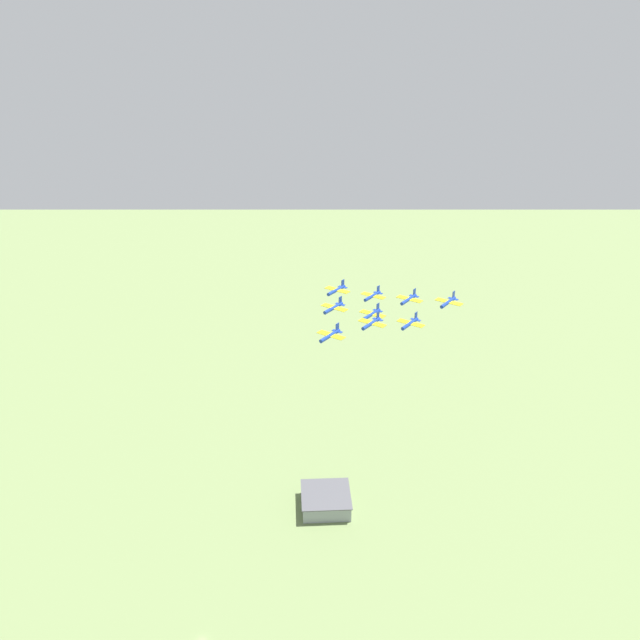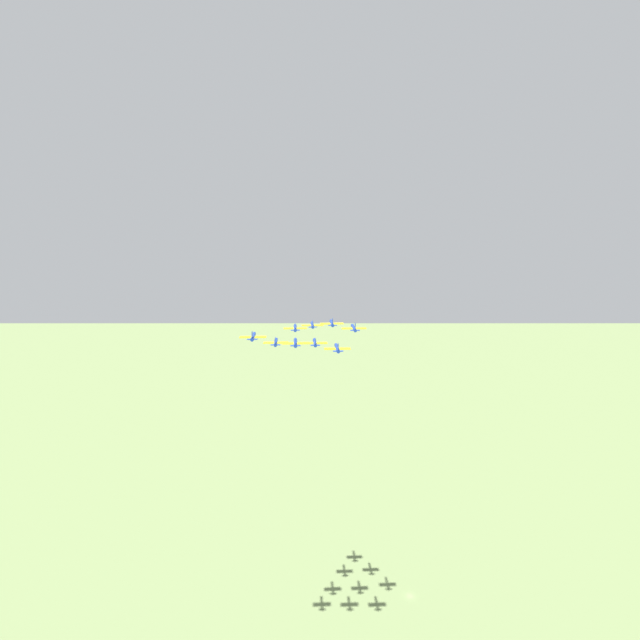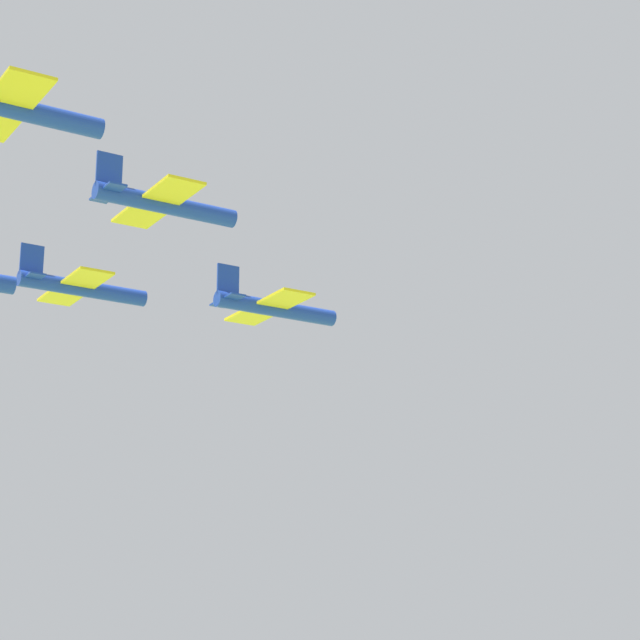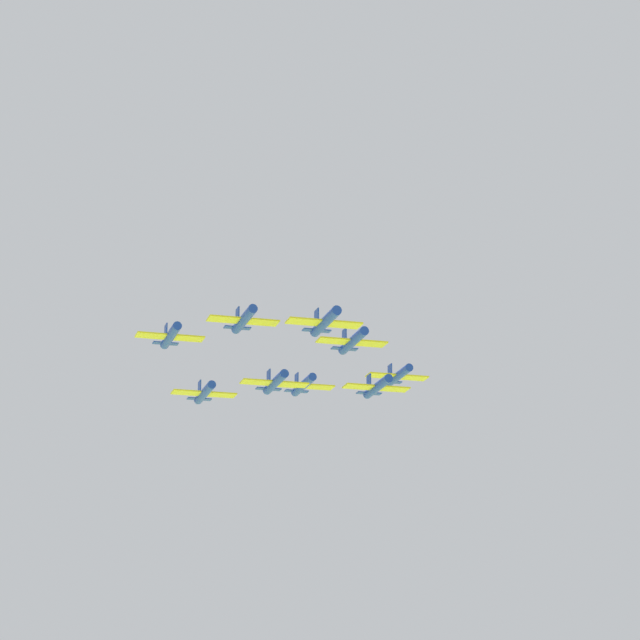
{
  "view_description": "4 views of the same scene",
  "coord_description": "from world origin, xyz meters",
  "px_view_note": "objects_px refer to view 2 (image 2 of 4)",
  "views": [
    {
      "loc": [
        -198.42,
        -42.25,
        243.32
      ],
      "look_at": [
        -12.25,
        -52.17,
        160.61
      ],
      "focal_mm": 35.0,
      "sensor_mm": 36.0,
      "label": 1
    },
    {
      "loc": [
        145.27,
        -195.7,
        202.54
      ],
      "look_at": [
        -13.73,
        -53.9,
        159.95
      ],
      "focal_mm": 28.0,
      "sensor_mm": 36.0,
      "label": 2
    },
    {
      "loc": [
        68.31,
        -20.52,
        129.37
      ],
      "look_at": [
        -22.02,
        -53.12,
        157.44
      ],
      "focal_mm": 70.0,
      "sensor_mm": 36.0,
      "label": 3
    },
    {
      "loc": [
        -123.47,
        94.38,
        103.17
      ],
      "look_at": [
        -16.2,
        -55.63,
        157.84
      ],
      "focal_mm": 85.0,
      "sensor_mm": 36.0,
      "label": 4
    }
  ],
  "objects_px": {
    "jet_0": "(312,325)",
    "jet_3": "(276,342)",
    "jet_1": "(295,328)",
    "jet_8": "(337,348)",
    "jet_7": "(295,343)",
    "jet_4": "(315,343)",
    "jet_2": "(332,323)",
    "jet_5": "(354,328)",
    "jet_6": "(253,337)"
  },
  "relations": [
    {
      "from": "jet_0",
      "to": "jet_3",
      "type": "distance_m",
      "value": 30.04
    },
    {
      "from": "jet_1",
      "to": "jet_8",
      "type": "xyz_separation_m",
      "value": [
        29.71,
        -4.31,
        -2.15
      ]
    },
    {
      "from": "jet_0",
      "to": "jet_7",
      "type": "relative_size",
      "value": 1.0
    },
    {
      "from": "jet_4",
      "to": "jet_8",
      "type": "height_order",
      "value": "jet_8"
    },
    {
      "from": "jet_7",
      "to": "jet_3",
      "type": "bearing_deg",
      "value": 120.47
    },
    {
      "from": "jet_0",
      "to": "jet_2",
      "type": "height_order",
      "value": "jet_2"
    },
    {
      "from": "jet_8",
      "to": "jet_1",
      "type": "bearing_deg",
      "value": 120.47
    },
    {
      "from": "jet_3",
      "to": "jet_8",
      "type": "bearing_deg",
      "value": -29.54
    },
    {
      "from": "jet_2",
      "to": "jet_8",
      "type": "relative_size",
      "value": 1.0
    },
    {
      "from": "jet_3",
      "to": "jet_7",
      "type": "relative_size",
      "value": 1.0
    },
    {
      "from": "jet_3",
      "to": "jet_4",
      "type": "distance_m",
      "value": 15.22
    },
    {
      "from": "jet_8",
      "to": "jet_5",
      "type": "bearing_deg",
      "value": 59.53
    },
    {
      "from": "jet_2",
      "to": "jet_5",
      "type": "xyz_separation_m",
      "value": [
        14.85,
        -2.16,
        0.7
      ]
    },
    {
      "from": "jet_2",
      "to": "jet_4",
      "type": "bearing_deg",
      "value": -120.47
    },
    {
      "from": "jet_2",
      "to": "jet_7",
      "type": "height_order",
      "value": "jet_2"
    },
    {
      "from": "jet_1",
      "to": "jet_8",
      "type": "height_order",
      "value": "jet_1"
    },
    {
      "from": "jet_5",
      "to": "jet_6",
      "type": "xyz_separation_m",
      "value": [
        -13.71,
        -37.78,
        0.05
      ]
    },
    {
      "from": "jet_1",
      "to": "jet_6",
      "type": "bearing_deg",
      "value": -120.47
    },
    {
      "from": "jet_0",
      "to": "jet_7",
      "type": "distance_m",
      "value": 39.58
    },
    {
      "from": "jet_5",
      "to": "jet_3",
      "type": "bearing_deg",
      "value": -180.0
    },
    {
      "from": "jet_5",
      "to": "jet_7",
      "type": "relative_size",
      "value": 1.0
    },
    {
      "from": "jet_3",
      "to": "jet_7",
      "type": "xyz_separation_m",
      "value": [
        14.85,
        -2.16,
        2.87
      ]
    },
    {
      "from": "jet_4",
      "to": "jet_8",
      "type": "relative_size",
      "value": 1.0
    },
    {
      "from": "jet_3",
      "to": "jet_6",
      "type": "bearing_deg",
      "value": -120.47
    },
    {
      "from": "jet_3",
      "to": "jet_6",
      "type": "xyz_separation_m",
      "value": [
        5.33,
        -14.03,
        5.38
      ]
    },
    {
      "from": "jet_2",
      "to": "jet_3",
      "type": "distance_m",
      "value": 26.65
    },
    {
      "from": "jet_1",
      "to": "jet_2",
      "type": "xyz_separation_m",
      "value": [
        9.52,
        11.87,
        1.83
      ]
    },
    {
      "from": "jet_4",
      "to": "jet_5",
      "type": "xyz_separation_m",
      "value": [
        9.52,
        11.87,
        5.7
      ]
    },
    {
      "from": "jet_0",
      "to": "jet_8",
      "type": "xyz_separation_m",
      "value": [
        35.04,
        -18.34,
        -0.59
      ]
    },
    {
      "from": "jet_0",
      "to": "jet_3",
      "type": "height_order",
      "value": "jet_0"
    },
    {
      "from": "jet_4",
      "to": "jet_5",
      "type": "distance_m",
      "value": 16.25
    },
    {
      "from": "jet_4",
      "to": "jet_0",
      "type": "bearing_deg",
      "value": 90.0
    },
    {
      "from": "jet_6",
      "to": "jet_0",
      "type": "bearing_deg",
      "value": 59.53
    },
    {
      "from": "jet_6",
      "to": "jet_7",
      "type": "relative_size",
      "value": 1.0
    },
    {
      "from": "jet_2",
      "to": "jet_8",
      "type": "bearing_deg",
      "value": -90.0
    },
    {
      "from": "jet_1",
      "to": "jet_4",
      "type": "distance_m",
      "value": 15.34
    },
    {
      "from": "jet_0",
      "to": "jet_5",
      "type": "xyz_separation_m",
      "value": [
        29.71,
        -4.31,
        4.09
      ]
    },
    {
      "from": "jet_6",
      "to": "jet_7",
      "type": "height_order",
      "value": "jet_6"
    },
    {
      "from": "jet_7",
      "to": "jet_6",
      "type": "bearing_deg",
      "value": -180.0
    },
    {
      "from": "jet_3",
      "to": "jet_7",
      "type": "bearing_deg",
      "value": -59.53
    },
    {
      "from": "jet_0",
      "to": "jet_5",
      "type": "height_order",
      "value": "jet_5"
    },
    {
      "from": "jet_8",
      "to": "jet_3",
      "type": "bearing_deg",
      "value": 150.46
    },
    {
      "from": "jet_5",
      "to": "jet_4",
      "type": "bearing_deg",
      "value": 180.0
    },
    {
      "from": "jet_7",
      "to": "jet_5",
      "type": "bearing_deg",
      "value": 29.54
    },
    {
      "from": "jet_3",
      "to": "jet_6",
      "type": "height_order",
      "value": "jet_6"
    },
    {
      "from": "jet_3",
      "to": "jet_6",
      "type": "relative_size",
      "value": 1.0
    },
    {
      "from": "jet_4",
      "to": "jet_5",
      "type": "bearing_deg",
      "value": 0.0
    },
    {
      "from": "jet_4",
      "to": "jet_6",
      "type": "height_order",
      "value": "jet_6"
    },
    {
      "from": "jet_2",
      "to": "jet_7",
      "type": "bearing_deg",
      "value": -120.47
    },
    {
      "from": "jet_6",
      "to": "jet_1",
      "type": "bearing_deg",
      "value": 59.53
    }
  ]
}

